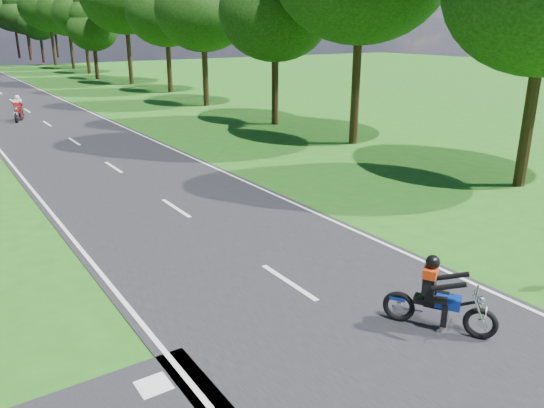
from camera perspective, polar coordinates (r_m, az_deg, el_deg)
ground at (r=10.39m, az=8.38°, el=-12.56°), size 160.00×160.00×0.00m
rider_near_blue at (r=10.18m, az=17.69°, el=-9.18°), size 1.40×1.79×1.45m
rider_far_red at (r=35.14m, az=-25.65°, el=9.28°), size 1.17×1.88×1.48m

